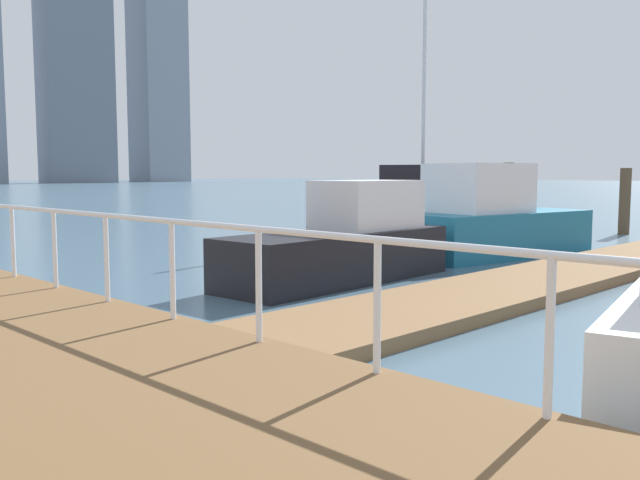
% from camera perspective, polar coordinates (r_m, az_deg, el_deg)
% --- Properties ---
extents(ground_plane, '(300.00, 300.00, 0.00)m').
position_cam_1_polar(ground_plane, '(18.92, -22.84, -0.74)').
color(ground_plane, slate).
extents(floating_dock, '(15.44, 2.00, 0.18)m').
position_cam_1_polar(floating_dock, '(12.83, 18.46, -3.04)').
color(floating_dock, olive).
rests_on(floating_dock, ground_plane).
extents(boardwalk_railing, '(0.06, 24.13, 1.08)m').
position_cam_1_polar(boardwalk_railing, '(5.79, -0.60, -1.77)').
color(boardwalk_railing, white).
rests_on(boardwalk_railing, boardwalk).
extents(dock_piling_0, '(0.34, 0.34, 2.09)m').
position_cam_1_polar(dock_piling_0, '(23.71, 23.99, 2.96)').
color(dock_piling_0, brown).
rests_on(dock_piling_0, ground_plane).
extents(dock_piling_1, '(0.24, 0.24, 2.18)m').
position_cam_1_polar(dock_piling_1, '(16.43, 15.32, 2.42)').
color(dock_piling_1, brown).
rests_on(dock_piling_1, ground_plane).
extents(moored_boat_1, '(5.18, 2.87, 2.16)m').
position_cam_1_polar(moored_boat_1, '(16.61, 13.84, 1.51)').
color(moored_boat_1, '#1E6B8C').
rests_on(moored_boat_1, ground_plane).
extents(moored_boat_4, '(5.60, 2.97, 8.51)m').
position_cam_1_polar(moored_boat_4, '(22.61, 8.37, 2.74)').
color(moored_boat_4, red).
rests_on(moored_boat_4, ground_plane).
extents(moored_boat_5, '(4.88, 1.73, 1.81)m').
position_cam_1_polar(moored_boat_5, '(12.45, 2.08, -0.26)').
color(moored_boat_5, black).
rests_on(moored_boat_5, ground_plane).
extents(skyline_tower_5, '(12.64, 7.31, 44.25)m').
position_cam_1_polar(skyline_tower_5, '(134.03, -19.70, 14.01)').
color(skyline_tower_5, slate).
rests_on(skyline_tower_5, ground_plane).
extents(skyline_tower_6, '(10.29, 7.82, 69.41)m').
position_cam_1_polar(skyline_tower_6, '(148.07, -13.42, 18.30)').
color(skyline_tower_6, gray).
rests_on(skyline_tower_6, ground_plane).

